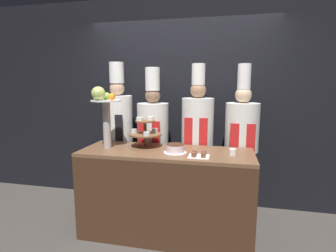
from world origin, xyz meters
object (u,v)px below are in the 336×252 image
fruit_pedestal (104,107)px  chef_left (118,130)px  cake_square_tray (199,155)px  chef_center_left (153,136)px  chef_center_right (197,136)px  tiered_stand (145,132)px  cake_round (175,149)px  chef_right (241,140)px  cup_white (233,152)px

fruit_pedestal → chef_left: size_ratio=0.35×
cake_square_tray → chef_center_left: 0.97m
cake_square_tray → chef_left: bearing=148.2°
chef_center_left → chef_center_right: size_ratio=0.98×
tiered_stand → cake_round: (0.38, -0.19, -0.13)m
tiered_stand → chef_center_left: (-0.03, 0.42, -0.14)m
chef_left → chef_right: (1.57, -0.00, -0.06)m
cake_square_tray → fruit_pedestal: bearing=172.7°
cup_white → chef_left: (-1.46, 0.58, 0.06)m
cake_square_tray → cake_round: bearing=159.7°
cup_white → cake_square_tray: bearing=-159.5°
cake_square_tray → chef_right: 0.83m
tiered_stand → fruit_pedestal: (-0.41, -0.15, 0.28)m
fruit_pedestal → cake_square_tray: bearing=-7.3°
chef_left → chef_right: chef_left is taller
tiered_stand → fruit_pedestal: 0.52m
tiered_stand → chef_right: (1.07, 0.42, -0.14)m
chef_center_left → chef_right: size_ratio=0.99×
tiered_stand → fruit_pedestal: fruit_pedestal is taller
chef_center_left → chef_right: (1.10, -0.00, -0.00)m
cup_white → chef_center_right: size_ratio=0.04×
cup_white → chef_center_left: chef_center_left is taller
chef_right → cake_round: bearing=-138.5°
fruit_pedestal → chef_center_right: size_ratio=0.36×
cake_round → chef_center_right: 0.63m
chef_center_left → chef_left: bearing=-180.0°
fruit_pedestal → cake_round: 0.89m
fruit_pedestal → cup_white: fruit_pedestal is taller
cake_round → cake_square_tray: cake_round is taller
cake_square_tray → chef_right: (0.44, 0.70, 0.02)m
cake_square_tray → chef_left: size_ratio=0.10×
chef_left → cup_white: bearing=-21.8°
fruit_pedestal → chef_right: bearing=21.0°
chef_center_left → chef_center_right: chef_center_right is taller
tiered_stand → chef_left: 0.66m
cake_round → cup_white: (0.57, 0.03, -0.01)m
chef_center_right → chef_right: chef_center_right is taller
cake_round → chef_right: bearing=41.5°
chef_left → chef_center_left: (0.47, 0.00, -0.06)m
chef_left → fruit_pedestal: bearing=-81.2°
chef_right → chef_left: bearing=180.0°
fruit_pedestal → cup_white: 1.43m
cup_white → chef_center_right: 0.72m
tiered_stand → fruit_pedestal: size_ratio=0.54×
cup_white → chef_center_right: bearing=125.3°
tiered_stand → cake_round: bearing=-26.7°
cake_round → chef_left: chef_left is taller
cup_white → chef_center_left: bearing=149.3°
cake_round → chef_center_left: size_ratio=0.13×
cup_white → chef_left: 1.57m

